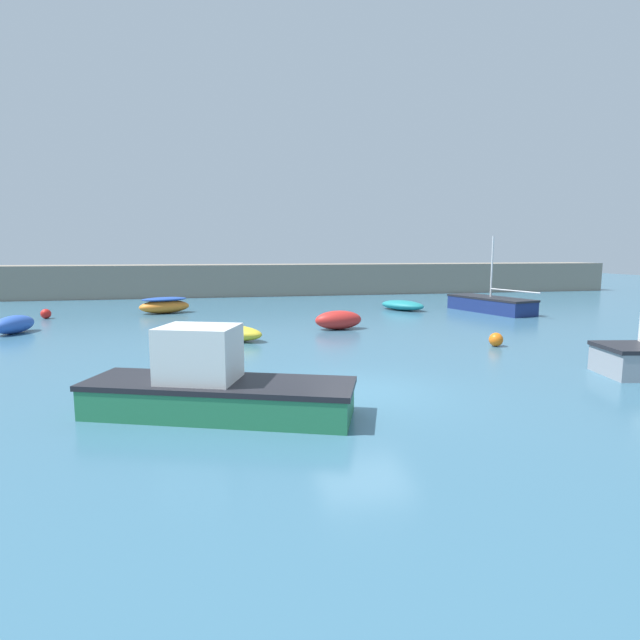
% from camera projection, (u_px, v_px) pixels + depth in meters
% --- Properties ---
extents(ground_plane, '(120.00, 120.00, 0.20)m').
position_uv_depth(ground_plane, '(364.00, 396.00, 13.11)').
color(ground_plane, '#38667F').
extents(harbor_breakwater, '(63.26, 3.82, 2.57)m').
position_uv_depth(harbor_breakwater, '(261.00, 280.00, 42.13)').
color(harbor_breakwater, gray).
rests_on(harbor_breakwater, ground_plane).
extents(dinghy_near_pier, '(2.34, 1.23, 0.89)m').
position_uv_depth(dinghy_near_pier, '(338.00, 320.00, 23.58)').
color(dinghy_near_pier, red).
rests_on(dinghy_near_pier, ground_plane).
extents(open_tender_yellow, '(2.96, 2.76, 0.64)m').
position_uv_depth(open_tender_yellow, '(232.00, 333.00, 20.68)').
color(open_tender_yellow, yellow).
rests_on(open_tender_yellow, ground_plane).
extents(rowboat_white_midwater, '(2.89, 3.38, 0.61)m').
position_uv_depth(rowboat_white_midwater, '(402.00, 305.00, 31.26)').
color(rowboat_white_midwater, teal).
rests_on(rowboat_white_midwater, ground_plane).
extents(fishing_dinghy_green, '(1.73, 2.45, 0.81)m').
position_uv_depth(fishing_dinghy_green, '(14.00, 324.00, 22.40)').
color(fishing_dinghy_green, '#2D56B7').
rests_on(fishing_dinghy_green, ground_plane).
extents(rowboat_with_red_cover, '(3.18, 2.12, 0.96)m').
position_uv_depth(rowboat_with_red_cover, '(164.00, 305.00, 29.68)').
color(rowboat_with_red_cover, orange).
rests_on(rowboat_with_red_cover, ground_plane).
extents(cabin_cruiser_white, '(6.30, 3.75, 2.02)m').
position_uv_depth(cabin_cruiser_white, '(214.00, 387.00, 11.19)').
color(cabin_cruiser_white, '#287A4C').
rests_on(cabin_cruiser_white, ground_plane).
extents(sailboat_twin_hulled, '(3.25, 6.49, 4.57)m').
position_uv_depth(sailboat_twin_hulled, '(490.00, 304.00, 30.29)').
color(sailboat_twin_hulled, navy).
rests_on(sailboat_twin_hulled, ground_plane).
extents(mooring_buoy_red, '(0.53, 0.53, 0.53)m').
position_uv_depth(mooring_buoy_red, '(46.00, 314.00, 27.30)').
color(mooring_buoy_red, red).
rests_on(mooring_buoy_red, ground_plane).
extents(mooring_buoy_orange, '(0.54, 0.54, 0.54)m').
position_uv_depth(mooring_buoy_orange, '(496.00, 340.00, 19.35)').
color(mooring_buoy_orange, orange).
rests_on(mooring_buoy_orange, ground_plane).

